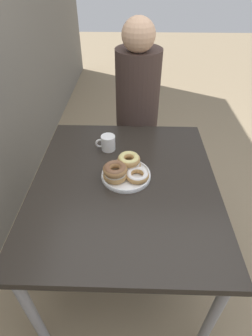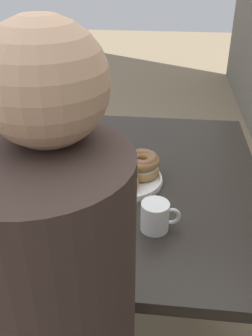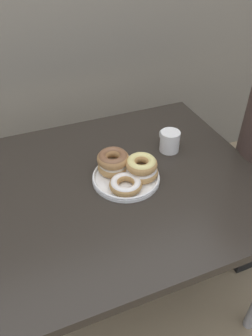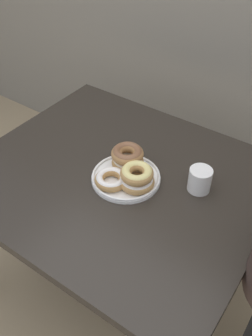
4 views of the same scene
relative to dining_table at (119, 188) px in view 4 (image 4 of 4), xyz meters
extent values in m
plane|color=#937F60|center=(0.00, -0.17, -0.70)|extent=(14.00, 14.00, 0.00)
cube|color=#28231E|center=(0.00, 0.00, 0.05)|extent=(1.16, 0.99, 0.04)
cylinder|color=#99999E|center=(-0.52, 0.43, -0.33)|extent=(0.05, 0.05, 0.73)
cylinder|color=white|center=(0.04, -0.01, 0.08)|extent=(0.27, 0.27, 0.01)
torus|color=white|center=(0.04, -0.01, 0.09)|extent=(0.27, 0.27, 0.01)
torus|color=#B2844C|center=(0.10, -0.02, 0.11)|extent=(0.18, 0.18, 0.04)
torus|color=white|center=(0.10, -0.02, 0.11)|extent=(0.17, 0.17, 0.03)
torus|color=#B2844C|center=(0.01, 0.05, 0.11)|extent=(0.17, 0.17, 0.04)
torus|color=silver|center=(0.01, 0.05, 0.11)|extent=(0.16, 0.16, 0.03)
torus|color=#B2844C|center=(0.01, -0.07, 0.10)|extent=(0.14, 0.14, 0.04)
torus|color=white|center=(0.01, -0.07, 0.11)|extent=(0.13, 0.13, 0.03)
torus|color=#B2844C|center=(0.10, -0.02, 0.15)|extent=(0.16, 0.16, 0.04)
torus|color=#E0D17F|center=(0.10, -0.02, 0.15)|extent=(0.15, 0.15, 0.03)
torus|color=#9E7042|center=(0.01, 0.05, 0.15)|extent=(0.14, 0.14, 0.04)
torus|color=brown|center=(0.01, 0.05, 0.16)|extent=(0.13, 0.13, 0.03)
cylinder|color=white|center=(0.29, 0.11, 0.12)|extent=(0.09, 0.09, 0.09)
cylinder|color=#382114|center=(0.29, 0.11, 0.16)|extent=(0.07, 0.07, 0.00)
torus|color=white|center=(0.29, 0.16, 0.12)|extent=(0.02, 0.06, 0.06)
camera|label=1|loc=(-1.04, -0.04, 1.02)|focal=28.00mm
camera|label=2|loc=(1.20, 0.12, 0.83)|focal=40.00mm
camera|label=3|loc=(-0.33, -0.93, 0.94)|focal=35.00mm
camera|label=4|loc=(0.66, -0.89, 1.07)|focal=40.00mm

